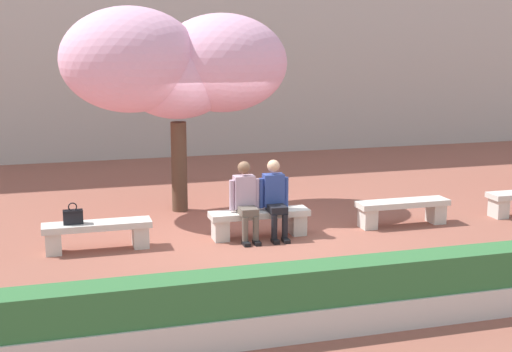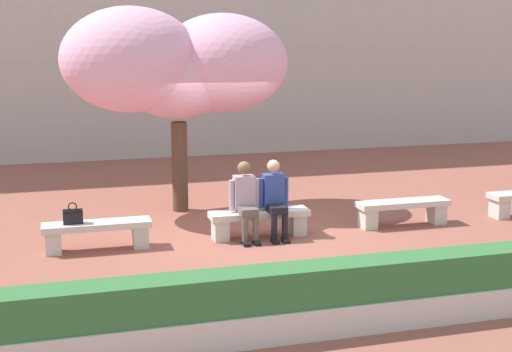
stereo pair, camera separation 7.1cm
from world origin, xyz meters
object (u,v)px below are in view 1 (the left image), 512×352
at_px(stone_bench_center, 259,219).
at_px(handbag, 73,216).
at_px(person_seated_right, 275,196).
at_px(cherry_tree_main, 177,65).
at_px(stone_bench_near_west, 97,232).
at_px(person_seated_left, 246,198).
at_px(stone_bench_near_east, 403,209).

height_order(stone_bench_center, handbag, handbag).
relative_size(stone_bench_center, person_seated_right, 1.30).
bearing_deg(cherry_tree_main, stone_bench_near_west, -128.56).
height_order(person_seated_right, cherry_tree_main, cherry_tree_main).
xyz_separation_m(stone_bench_near_west, person_seated_left, (2.39, -0.05, 0.40)).
height_order(stone_bench_near_west, handbag, handbag).
distance_m(handbag, cherry_tree_main, 3.68).
relative_size(handbag, cherry_tree_main, 0.08).
relative_size(person_seated_left, person_seated_right, 1.00).
xyz_separation_m(person_seated_left, cherry_tree_main, (-0.69, 2.19, 2.07)).
distance_m(stone_bench_near_west, cherry_tree_main, 3.68).
distance_m(person_seated_left, handbag, 2.75).
distance_m(stone_bench_center, person_seated_right, 0.47).
distance_m(stone_bench_center, stone_bench_near_east, 2.65).
height_order(stone_bench_center, stone_bench_near_east, same).
bearing_deg(stone_bench_near_east, stone_bench_center, 180.00).
distance_m(stone_bench_near_west, stone_bench_center, 2.65).
height_order(handbag, cherry_tree_main, cherry_tree_main).
height_order(stone_bench_center, person_seated_right, person_seated_right).
height_order(person_seated_left, handbag, person_seated_left).
bearing_deg(stone_bench_near_east, person_seated_right, -178.72).
distance_m(stone_bench_center, person_seated_left, 0.48).
relative_size(person_seated_left, cherry_tree_main, 0.30).
distance_m(person_seated_left, cherry_tree_main, 3.09).
relative_size(stone_bench_near_west, handbag, 4.95).
bearing_deg(cherry_tree_main, person_seated_left, -72.54).
height_order(stone_bench_center, person_seated_left, person_seated_left).
xyz_separation_m(handbag, cherry_tree_main, (2.06, 2.13, 2.19)).
bearing_deg(stone_bench_near_east, cherry_tree_main, 149.23).
bearing_deg(stone_bench_near_west, stone_bench_center, 0.00).
xyz_separation_m(person_seated_right, cherry_tree_main, (-1.19, 2.19, 2.07)).
bearing_deg(handbag, stone_bench_near_west, -0.80).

